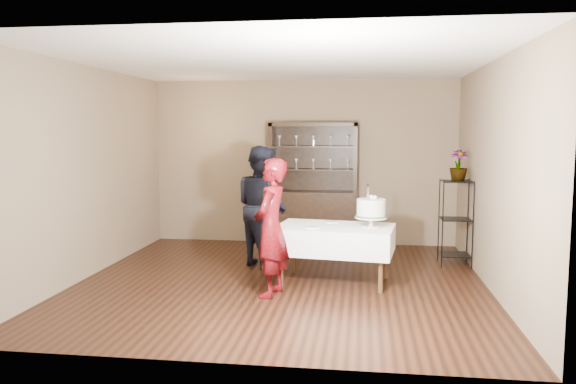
% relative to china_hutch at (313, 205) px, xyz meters
% --- Properties ---
extents(floor, '(5.00, 5.00, 0.00)m').
position_rel_china_hutch_xyz_m(floor, '(-0.20, -2.25, -0.66)').
color(floor, black).
rests_on(floor, ground).
extents(ceiling, '(5.00, 5.00, 0.00)m').
position_rel_china_hutch_xyz_m(ceiling, '(-0.20, -2.25, 2.04)').
color(ceiling, white).
rests_on(ceiling, back_wall).
extents(back_wall, '(5.00, 0.02, 2.70)m').
position_rel_china_hutch_xyz_m(back_wall, '(-0.20, 0.25, 0.69)').
color(back_wall, '#73634A').
rests_on(back_wall, floor).
extents(wall_left, '(0.02, 5.00, 2.70)m').
position_rel_china_hutch_xyz_m(wall_left, '(-2.70, -2.25, 0.69)').
color(wall_left, '#73634A').
rests_on(wall_left, floor).
extents(wall_right, '(0.02, 5.00, 2.70)m').
position_rel_china_hutch_xyz_m(wall_right, '(2.30, -2.25, 0.69)').
color(wall_right, '#73634A').
rests_on(wall_right, floor).
extents(china_hutch, '(1.40, 0.48, 2.00)m').
position_rel_china_hutch_xyz_m(china_hutch, '(0.00, 0.00, 0.00)').
color(china_hutch, black).
rests_on(china_hutch, floor).
extents(plant_etagere, '(0.42, 0.42, 1.20)m').
position_rel_china_hutch_xyz_m(plant_etagere, '(2.08, -1.05, -0.01)').
color(plant_etagere, black).
rests_on(plant_etagere, floor).
extents(cake_table, '(1.52, 1.05, 0.71)m').
position_rel_china_hutch_xyz_m(cake_table, '(0.46, -2.17, -0.13)').
color(cake_table, white).
rests_on(cake_table, floor).
extents(woman, '(0.47, 0.63, 1.57)m').
position_rel_china_hutch_xyz_m(woman, '(-0.23, -2.83, 0.12)').
color(woman, '#380505').
rests_on(woman, floor).
extents(man, '(1.02, 1.02, 1.67)m').
position_rel_china_hutch_xyz_m(man, '(-0.60, -1.43, 0.17)').
color(man, black).
rests_on(man, floor).
extents(cake, '(0.39, 0.39, 0.54)m').
position_rel_china_hutch_xyz_m(cake, '(0.90, -2.18, 0.26)').
color(cake, white).
rests_on(cake, cake_table).
extents(plate_near, '(0.23, 0.23, 0.01)m').
position_rel_china_hutch_xyz_m(plate_near, '(0.19, -2.34, 0.05)').
color(plate_near, white).
rests_on(plate_near, cake_table).
extents(plate_far, '(0.22, 0.22, 0.01)m').
position_rel_china_hutch_xyz_m(plate_far, '(0.40, -1.91, 0.05)').
color(plate_far, white).
rests_on(plate_far, cake_table).
extents(potted_plant, '(0.27, 0.27, 0.43)m').
position_rel_china_hutch_xyz_m(potted_plant, '(2.10, -1.02, 0.74)').
color(potted_plant, '#41612E').
rests_on(potted_plant, plant_etagere).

